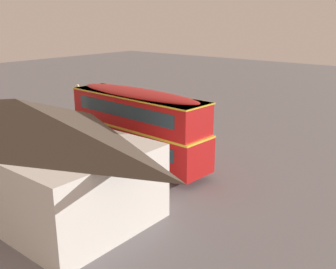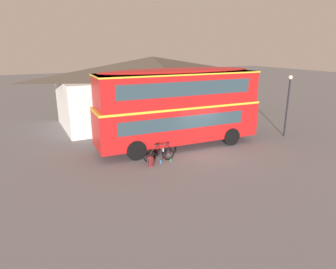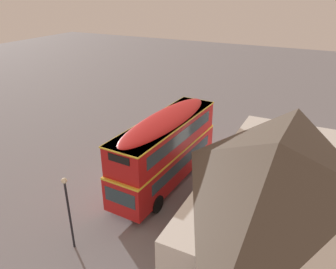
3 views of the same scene
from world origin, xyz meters
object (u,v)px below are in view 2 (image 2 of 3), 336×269
water_bottle_green_metal (171,160)px  double_decker_bus (179,104)px  touring_bicycle (158,155)px  backpack_on_ground (150,161)px  street_lamp (288,99)px  water_bottle_blue_sports (161,161)px

water_bottle_green_metal → double_decker_bus: bearing=52.4°
touring_bicycle → backpack_on_ground: touring_bicycle is taller
touring_bicycle → street_lamp: size_ratio=0.42×
touring_bicycle → double_decker_bus: bearing=38.4°
touring_bicycle → water_bottle_green_metal: bearing=-29.2°
double_decker_bus → street_lamp: (7.61, -1.45, -0.04)m
touring_bicycle → water_bottle_blue_sports: 0.41m
touring_bicycle → water_bottle_blue_sports: size_ratio=7.65×
street_lamp → water_bottle_blue_sports: bearing=-176.3°
water_bottle_green_metal → touring_bicycle: bearing=150.8°
backpack_on_ground → water_bottle_blue_sports: 0.67m
water_bottle_blue_sports → street_lamp: bearing=3.7°
water_bottle_blue_sports → street_lamp: size_ratio=0.05×
double_decker_bus → touring_bicycle: double_decker_bus is taller
double_decker_bus → street_lamp: 7.75m
double_decker_bus → water_bottle_green_metal: bearing=-127.6°
backpack_on_ground → water_bottle_blue_sports: (0.64, 0.09, -0.18)m
double_decker_bus → water_bottle_green_metal: size_ratio=48.80×
backpack_on_ground → street_lamp: size_ratio=0.13×
backpack_on_ground → water_bottle_blue_sports: backpack_on_ground is taller
backpack_on_ground → water_bottle_green_metal: (1.22, 0.05, -0.19)m
backpack_on_ground → water_bottle_blue_sports: size_ratio=2.44×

